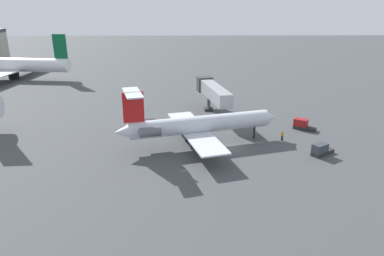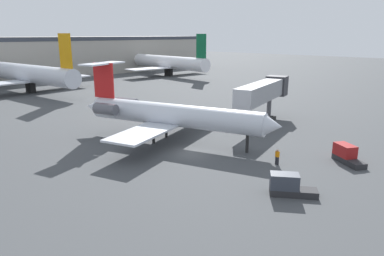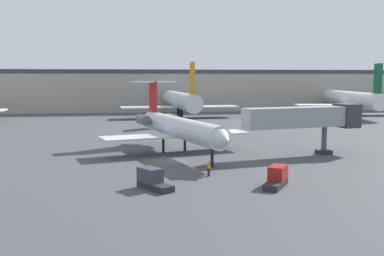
% 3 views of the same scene
% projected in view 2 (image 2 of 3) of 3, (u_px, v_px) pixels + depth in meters
% --- Properties ---
extents(ground_plane, '(400.00, 400.00, 0.10)m').
position_uv_depth(ground_plane, '(193.00, 153.00, 42.07)').
color(ground_plane, '#424447').
extents(regional_jet, '(20.87, 27.23, 9.65)m').
position_uv_depth(regional_jet, '(168.00, 114.00, 45.56)').
color(regional_jet, silver).
rests_on(regional_jet, ground_plane).
extents(jet_bridge, '(16.82, 6.30, 6.65)m').
position_uv_depth(jet_bridge, '(265.00, 91.00, 55.00)').
color(jet_bridge, gray).
rests_on(jet_bridge, ground_plane).
extents(ground_crew_marshaller, '(0.36, 0.46, 1.69)m').
position_uv_depth(ground_crew_marshaller, '(277.00, 157.00, 37.93)').
color(ground_crew_marshaller, black).
rests_on(ground_crew_marshaller, ground_plane).
extents(baggage_tug_lead, '(3.36, 4.11, 1.90)m').
position_uv_depth(baggage_tug_lead, '(288.00, 186.00, 30.69)').
color(baggage_tug_lead, '#262628').
rests_on(baggage_tug_lead, ground_plane).
extents(baggage_tug_trailing, '(3.39, 4.10, 1.90)m').
position_uv_depth(baggage_tug_trailing, '(347.00, 155.00, 38.59)').
color(baggage_tug_trailing, '#262628').
rests_on(baggage_tug_trailing, ground_plane).
extents(parked_airliner_west_mid, '(30.00, 35.53, 13.55)m').
position_uv_depth(parked_airliner_west_mid, '(30.00, 74.00, 84.00)').
color(parked_airliner_west_mid, silver).
rests_on(parked_airliner_west_mid, ground_plane).
extents(parked_airliner_centre, '(30.36, 35.80, 13.49)m').
position_uv_depth(parked_airliner_centre, '(169.00, 62.00, 118.60)').
color(parked_airliner_centre, white).
rests_on(parked_airliner_centre, ground_plane).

